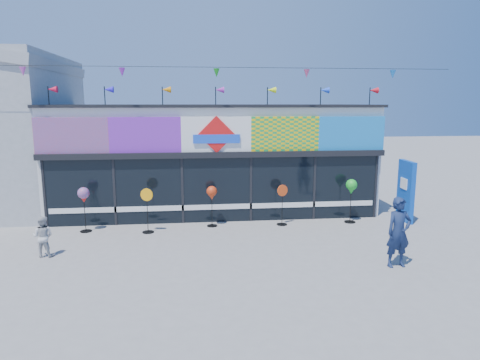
{
  "coord_description": "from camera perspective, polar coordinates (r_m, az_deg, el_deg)",
  "views": [
    {
      "loc": [
        -0.82,
        -11.27,
        4.16
      ],
      "look_at": [
        0.66,
        2.0,
        1.75
      ],
      "focal_mm": 32.0,
      "sensor_mm": 36.0,
      "label": 1
    }
  ],
  "objects": [
    {
      "name": "ground",
      "position": [
        12.04,
        -2.09,
        -9.98
      ],
      "size": [
        80.0,
        80.0,
        0.0
      ],
      "primitive_type": "plane",
      "color": "slate",
      "rests_on": "ground"
    },
    {
      "name": "kite_shop",
      "position": [
        17.36,
        -3.6,
        3.23
      ],
      "size": [
        16.0,
        5.7,
        5.31
      ],
      "color": "white",
      "rests_on": "ground"
    },
    {
      "name": "blue_sign",
      "position": [
        16.25,
        21.23,
        -1.37
      ],
      "size": [
        0.22,
        1.09,
        2.16
      ],
      "rotation": [
        0.0,
        0.0,
        -0.04
      ],
      "color": "#0B43AC",
      "rests_on": "ground"
    },
    {
      "name": "spinner_0",
      "position": [
        14.72,
        -20.12,
        -2.06
      ],
      "size": [
        0.37,
        0.37,
        1.48
      ],
      "color": "black",
      "rests_on": "ground"
    },
    {
      "name": "spinner_1",
      "position": [
        14.14,
        -12.26,
        -3.85
      ],
      "size": [
        0.4,
        0.37,
        1.46
      ],
      "color": "black",
      "rests_on": "ground"
    },
    {
      "name": "spinner_2",
      "position": [
        14.48,
        -3.78,
        -1.9
      ],
      "size": [
        0.35,
        0.35,
        1.4
      ],
      "color": "black",
      "rests_on": "ground"
    },
    {
      "name": "spinner_3",
      "position": [
        14.77,
        5.65,
        -3.18
      ],
      "size": [
        0.38,
        0.36,
        1.41
      ],
      "color": "black",
      "rests_on": "ground"
    },
    {
      "name": "spinner_4",
      "position": [
        15.4,
        14.63,
        -1.03
      ],
      "size": [
        0.39,
        0.39,
        1.55
      ],
      "color": "black",
      "rests_on": "ground"
    },
    {
      "name": "adult_man",
      "position": [
        11.69,
        20.39,
        -6.56
      ],
      "size": [
        0.71,
        0.5,
        1.82
      ],
      "primitive_type": "imported",
      "rotation": [
        0.0,
        0.0,
        0.11
      ],
      "color": "#162347",
      "rests_on": "ground"
    },
    {
      "name": "child",
      "position": [
        12.94,
        -24.79,
        -6.84
      ],
      "size": [
        0.59,
        0.39,
        1.14
      ],
      "primitive_type": "imported",
      "rotation": [
        0.0,
        0.0,
        3.01
      ],
      "color": "#BDBDBD",
      "rests_on": "ground"
    }
  ]
}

